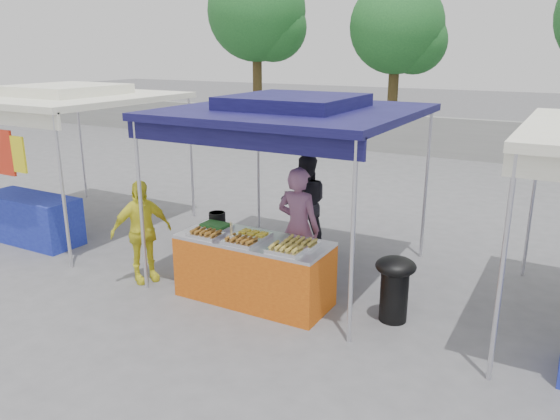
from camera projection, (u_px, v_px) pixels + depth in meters
The scene contains 22 objects.
ground_plane at pixel (258, 297), 7.27m from camera, with size 80.00×80.00×0.00m, color slate.
back_wall at pixel (449, 138), 16.31m from camera, with size 40.00×0.25×1.20m, color gray.
main_canopy at pixel (293, 110), 7.41m from camera, with size 3.20×3.20×2.57m.
neighbor_stall_left at pixel (51, 144), 9.39m from camera, with size 3.20×3.20×2.57m.
tree_0 at pixel (261, 16), 20.51m from camera, with size 3.73×3.71×6.37m.
tree_1 at pixel (401, 31), 18.53m from camera, with size 3.30×3.20×5.50m.
vendor_table at pixel (254, 270), 7.07m from camera, with size 2.00×0.80×0.85m.
food_tray_fl at pixel (206, 234), 7.01m from camera, with size 0.42×0.30×0.07m.
food_tray_fm at pixel (241, 241), 6.75m from camera, with size 0.42×0.30×0.07m.
food_tray_fr at pixel (285, 250), 6.47m from camera, with size 0.42×0.30×0.07m.
food_tray_bl at pixel (215, 226), 7.32m from camera, with size 0.42×0.30×0.07m.
food_tray_bm at pixel (253, 234), 7.01m from camera, with size 0.42×0.30×0.07m.
food_tray_br at pixel (301, 243), 6.69m from camera, with size 0.42×0.30×0.07m.
cooking_pot at pixel (217, 217), 7.60m from camera, with size 0.23×0.23×0.14m, color black.
skewer_cup at pixel (232, 240), 6.78m from camera, with size 0.07×0.07×0.09m, color silver.
wok_burner at pixel (395, 283), 6.51m from camera, with size 0.49×0.49×0.82m.
crate_left at pixel (253, 268), 7.82m from camera, with size 0.52×0.36×0.31m, color #1524AF.
crate_right at pixel (292, 273), 7.67m from camera, with size 0.47×0.33×0.28m, color #1524AF.
crate_stacked at pixel (292, 255), 7.59m from camera, with size 0.47×0.33×0.28m, color #1524AF.
vendor_woman at pixel (298, 228), 7.39m from camera, with size 0.61×0.40×1.68m, color #945E80.
helper_man at pixel (305, 204), 8.71m from camera, with size 0.77×0.60×1.58m, color black.
customer_person at pixel (141, 231), 7.59m from camera, with size 0.86×0.36×1.46m, color yellow.
Camera 1 is at (3.48, -5.66, 3.18)m, focal length 35.00 mm.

